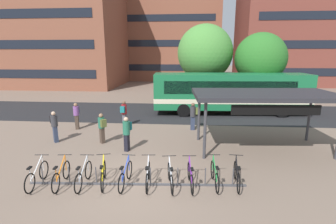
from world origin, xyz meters
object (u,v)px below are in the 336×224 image
Objects in this scene: transit_shelter at (265,96)px; street_tree_1 at (260,58)px; parked_bicycle_black_9 at (237,176)px; commuter_teal_pack_4 at (127,131)px; city_bus at (231,92)px; commuter_navy_pack_2 at (76,114)px; commuter_olive_pack_0 at (102,126)px; parked_bicycle_white_0 at (37,175)px; parked_bicycle_silver_2 at (84,176)px; parked_bicycle_yellow_3 at (103,175)px; commuter_black_pack_1 at (54,124)px; parked_bicycle_green_8 at (215,175)px; parked_bicycle_silver_6 at (170,177)px; parked_bicycle_silver_5 at (148,176)px; parked_bicycle_purple_7 at (190,177)px; parked_bicycle_orange_1 at (61,175)px; commuter_teal_pack_5 at (124,112)px; commuter_olive_pack_3 at (193,114)px; street_tree_0 at (205,53)px; parked_bicycle_blue_4 at (126,175)px.

transit_shelter is 11.24m from street_tree_1.
commuter_teal_pack_4 is (-4.78, 2.98, 0.61)m from parked_bicycle_black_9.
city_bus is 7.12× the size of commuter_navy_pack_2.
city_bus is at bearing -90.48° from commuter_olive_pack_0.
parked_bicycle_white_0 is 1.00× the size of parked_bicycle_silver_2.
commuter_teal_pack_4 is (0.08, 3.30, 0.61)m from parked_bicycle_yellow_3.
city_bus reaches higher than commuter_black_pack_1.
city_bus is at bearing -15.32° from parked_bicycle_green_8.
parked_bicycle_silver_6 is (2.46, 0.04, 0.00)m from parked_bicycle_yellow_3.
parked_bicycle_green_8 is 10.30m from commuter_navy_pack_2.
parked_bicycle_silver_2 is 2.34m from parked_bicycle_silver_5.
parked_bicycle_purple_7 is at bearing -175.28° from commuter_olive_pack_0.
commuter_black_pack_1 is at bearing 49.11° from parked_bicycle_silver_5.
parked_bicycle_silver_5 is (3.15, 0.24, 0.00)m from parked_bicycle_orange_1.
parked_bicycle_yellow_3 is 4.52m from commuter_olive_pack_0.
parked_bicycle_silver_5 is at bearing -151.67° from commuter_teal_pack_5.
commuter_black_pack_1 reaches higher than parked_bicycle_purple_7.
street_tree_1 is at bearing -46.27° from parked_bicycle_yellow_3.
parked_bicycle_orange_1 is 3.98m from parked_bicycle_silver_6.
parked_bicycle_green_8 is at bearing -110.00° from street_tree_1.
city_bus is 8.73m from commuter_teal_pack_5.
parked_bicycle_orange_1 is at bearing 54.44° from commuter_olive_pack_3.
parked_bicycle_yellow_3 is 0.23× the size of street_tree_0.
commuter_teal_pack_4 is at bearing 20.57° from parked_bicycle_silver_5.
commuter_navy_pack_2 is 2.98m from commuter_teal_pack_5.
commuter_olive_pack_0 reaches higher than parked_bicycle_purple_7.
parked_bicycle_orange_1 is 1.00× the size of parked_bicycle_blue_4.
parked_bicycle_white_0 is 19.58m from street_tree_1.
parked_bicycle_silver_6 is 6.33m from transit_shelter.
city_bus reaches higher than parked_bicycle_silver_5.
commuter_olive_pack_3 is 0.27× the size of street_tree_1.
parked_bicycle_orange_1 and parked_bicycle_silver_2 have the same top height.
commuter_teal_pack_4 is at bearing 36.09° from commuter_navy_pack_2.
parked_bicycle_orange_1 is 0.82m from parked_bicycle_silver_2.
street_tree_1 is (13.50, 10.68, 3.33)m from commuter_black_pack_1.
transit_shelter is (1.89, 3.76, 2.32)m from parked_bicycle_black_9.
parked_bicycle_white_0 is 2.40m from parked_bicycle_yellow_3.
parked_bicycle_yellow_3 is at bearing -121.83° from city_bus.
parked_bicycle_blue_4 is (0.83, 0.01, 0.00)m from parked_bicycle_yellow_3.
commuter_olive_pack_0 is 0.25× the size of street_tree_1.
parked_bicycle_blue_4 is (2.34, 0.18, 0.00)m from parked_bicycle_orange_1.
parked_bicycle_orange_1 is 1.05× the size of commuter_olive_pack_0.
commuter_olive_pack_0 is 15.60m from street_tree_1.
parked_bicycle_silver_5 and parked_bicycle_silver_6 have the same top height.
street_tree_1 reaches higher than transit_shelter.
commuter_black_pack_1 is (-10.57, -7.54, -0.78)m from city_bus.
parked_bicycle_orange_1 is 0.24× the size of transit_shelter.
parked_bicycle_yellow_3 is 0.98× the size of parked_bicycle_green_8.
parked_bicycle_orange_1 is 1.02× the size of parked_bicycle_yellow_3.
parked_bicycle_silver_2 is 1.00× the size of parked_bicycle_purple_7.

